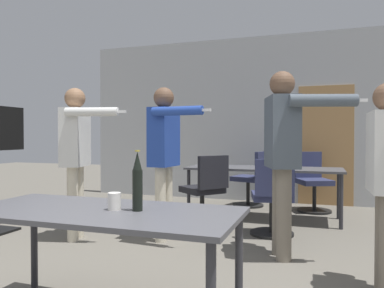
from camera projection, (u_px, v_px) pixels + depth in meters
The scene contains 12 objects.
back_wall at pixel (263, 120), 6.80m from camera, with size 6.69×0.12×2.99m.
conference_table_near at pixel (101, 221), 2.28m from camera, with size 1.70×0.77×0.73m.
conference_table_far at pixel (263, 172), 5.35m from camera, with size 2.17×0.74×0.73m.
person_left_plaid at pixel (283, 146), 3.63m from camera, with size 0.94×0.67×1.81m.
person_right_polo at pixel (165, 147), 4.23m from camera, with size 0.77×0.63×1.73m.
person_far_watching at pixel (77, 147), 4.27m from camera, with size 0.86×0.57×1.73m.
office_chair_near_pushed at pixel (312, 183), 5.92m from camera, with size 0.62×0.66×0.93m.
office_chair_far_right at pixel (273, 200), 4.40m from camera, with size 0.56×0.61×0.92m.
office_chair_mid_tucked at pixel (252, 181), 6.28m from camera, with size 0.63×0.58×0.93m.
office_chair_side_rolled at pixel (205, 193), 4.88m from camera, with size 0.69×0.68×0.94m.
beer_bottle at pixel (137, 182), 2.24m from camera, with size 0.06×0.06×0.36m.
drink_cup at pixel (114, 201), 2.27m from camera, with size 0.08×0.08×0.10m.
Camera 1 is at (0.97, -1.50, 1.18)m, focal length 35.00 mm.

